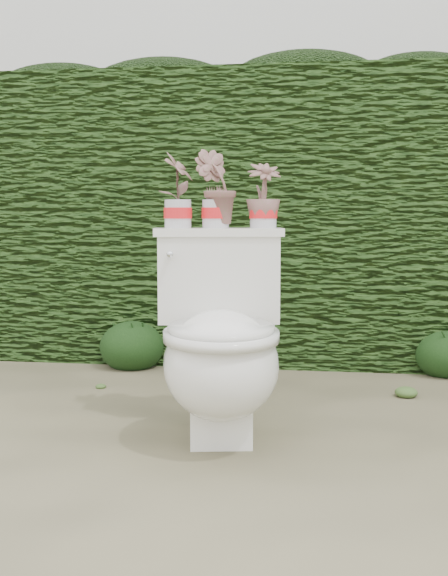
# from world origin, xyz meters

# --- Properties ---
(ground) EXTENTS (60.00, 60.00, 0.00)m
(ground) POSITION_xyz_m (0.00, 0.00, 0.00)
(ground) COLOR #827B5A
(ground) RESTS_ON ground
(hedge) EXTENTS (8.00, 1.00, 1.60)m
(hedge) POSITION_xyz_m (0.00, 1.60, 0.80)
(hedge) COLOR #355A1E
(hedge) RESTS_ON ground
(house_wall) EXTENTS (8.00, 3.50, 4.00)m
(house_wall) POSITION_xyz_m (0.60, 6.00, 2.00)
(house_wall) COLOR silver
(house_wall) RESTS_ON ground
(toilet) EXTENTS (0.57, 0.75, 0.78)m
(toilet) POSITION_xyz_m (-0.16, -0.13, 0.36)
(toilet) COLOR silver
(toilet) RESTS_ON ground
(potted_plant_left) EXTENTS (0.14, 0.17, 0.28)m
(potted_plant_left) POSITION_xyz_m (-0.36, 0.08, 0.92)
(potted_plant_left) COLOR #356A21
(potted_plant_left) RESTS_ON toilet
(potted_plant_center) EXTENTS (0.16, 0.13, 0.29)m
(potted_plant_center) POSITION_xyz_m (-0.22, 0.11, 0.92)
(potted_plant_center) COLOR #356A21
(potted_plant_center) RESTS_ON toilet
(potted_plant_right) EXTENTS (0.17, 0.17, 0.24)m
(potted_plant_right) POSITION_xyz_m (-0.03, 0.14, 0.90)
(potted_plant_right) COLOR #356A21
(potted_plant_right) RESTS_ON toilet
(liriope_clump_1) EXTENTS (0.35, 0.35, 0.28)m
(liriope_clump_1) POSITION_xyz_m (-0.83, 1.07, 0.14)
(liriope_clump_1) COLOR #1E3C15
(liriope_clump_1) RESTS_ON ground
(liriope_clump_2) EXTENTS (0.33, 0.33, 0.26)m
(liriope_clump_2) POSITION_xyz_m (0.84, 1.12, 0.13)
(liriope_clump_2) COLOR #1E3C15
(liriope_clump_2) RESTS_ON ground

